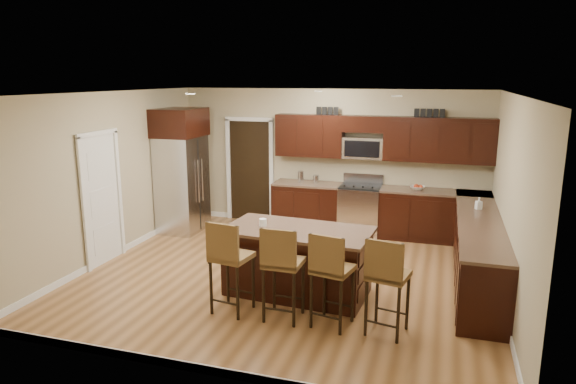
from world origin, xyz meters
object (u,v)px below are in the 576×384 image
(stool_left, at_px, (229,257))
(stool_right, at_px, (330,269))
(island, at_px, (298,263))
(stool_extra, at_px, (387,275))
(stool_mid, at_px, (282,263))
(range, at_px, (360,209))
(refrigerator, at_px, (182,169))

(stool_left, relative_size, stool_right, 1.03)
(island, height_order, stool_extra, stool_extra)
(island, bearing_deg, stool_mid, -82.80)
(range, distance_m, stool_left, 3.99)
(range, height_order, stool_mid, stool_mid)
(island, xyz_separation_m, stool_left, (-0.64, -0.85, 0.32))
(refrigerator, height_order, stool_extra, refrigerator)
(stool_mid, height_order, refrigerator, refrigerator)
(stool_mid, xyz_separation_m, refrigerator, (-2.98, 3.05, 0.46))
(stool_mid, distance_m, stool_right, 0.60)
(island, bearing_deg, range, 87.20)
(range, distance_m, stool_right, 3.87)
(island, bearing_deg, refrigerator, 147.28)
(stool_mid, height_order, stool_extra, stool_mid)
(stool_extra, bearing_deg, stool_right, -168.57)
(stool_left, distance_m, stool_right, 1.29)
(island, bearing_deg, stool_extra, -29.16)
(island, height_order, stool_right, stool_right)
(refrigerator, bearing_deg, stool_mid, -45.66)
(range, relative_size, island, 0.54)
(stool_right, bearing_deg, stool_left, -168.46)
(range, relative_size, stool_mid, 0.93)
(range, distance_m, stool_extra, 3.97)
(stool_mid, xyz_separation_m, stool_right, (0.60, 0.00, -0.01))
(range, distance_m, island, 3.03)
(stool_right, relative_size, refrigerator, 0.50)
(stool_mid, bearing_deg, island, 93.98)
(stool_left, distance_m, stool_extra, 1.94)
(island, height_order, stool_left, stool_left)
(stool_right, bearing_deg, range, 105.56)
(stool_right, bearing_deg, island, 138.56)
(stool_left, bearing_deg, stool_mid, 8.57)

